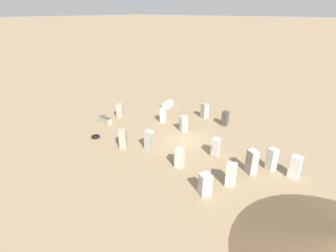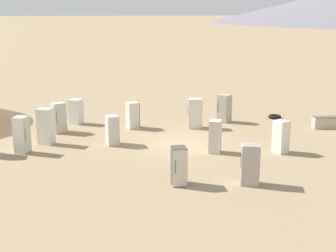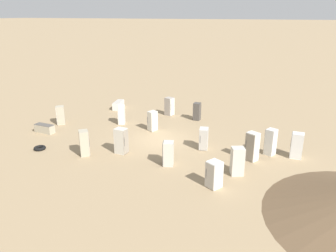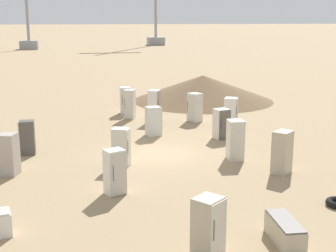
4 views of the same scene
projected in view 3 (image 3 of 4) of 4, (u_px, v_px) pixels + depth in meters
ground_plane at (159, 140)px, 24.57m from camera, size 1000.00×1000.00×0.00m
discarded_fridge_0 at (118, 105)px, 32.74m from camera, size 1.97×1.04×0.71m
discarded_fridge_1 at (169, 106)px, 30.42m from camera, size 0.82×0.89×1.67m
discarded_fridge_2 at (204, 139)px, 22.81m from camera, size 0.87×0.72×1.53m
discarded_fridge_3 at (121, 141)px, 22.11m from camera, size 0.69×0.82×1.76m
discarded_fridge_4 at (152, 121)px, 26.45m from camera, size 0.84×0.77×1.62m
discarded_fridge_5 at (84, 143)px, 21.80m from camera, size 0.95×0.94×1.72m
discarded_fridge_6 at (168, 153)px, 20.39m from camera, size 0.84×0.82×1.55m
discarded_fridge_7 at (297, 146)px, 21.38m from camera, size 0.65×0.77×1.72m
discarded_fridge_8 at (270, 142)px, 21.87m from camera, size 0.80×0.82×1.80m
discarded_fridge_9 at (237, 161)px, 19.16m from camera, size 0.91×0.93×1.71m
discarded_fridge_10 at (197, 111)px, 29.08m from camera, size 0.69×0.58×1.56m
discarded_fridge_11 at (60, 115)px, 27.98m from camera, size 0.95×0.95×1.57m
discarded_fridge_12 at (252, 147)px, 21.01m from camera, size 0.88×0.92×1.89m
discarded_fridge_13 at (214, 174)px, 17.78m from camera, size 0.97×0.95×1.52m
discarded_fridge_14 at (121, 115)px, 28.03m from camera, size 0.82×0.80×1.61m
discarded_fridge_15 at (45, 129)px, 26.10m from camera, size 0.72×1.70×0.68m
scrap_tire at (40, 148)px, 22.92m from camera, size 0.82×0.82×0.21m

